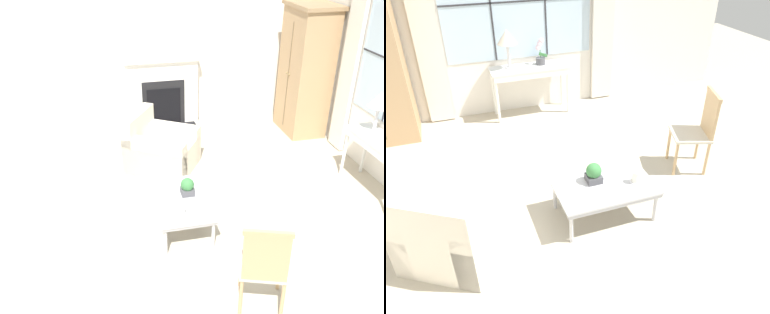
% 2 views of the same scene
% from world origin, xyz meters
% --- Properties ---
extents(ground_plane, '(14.00, 14.00, 0.00)m').
position_xyz_m(ground_plane, '(0.00, 0.00, 0.00)').
color(ground_plane, '#B2A893').
extents(wall_back_windowed, '(7.20, 0.14, 2.80)m').
position_xyz_m(wall_back_windowed, '(0.00, 3.02, 1.41)').
color(wall_back_windowed, silver).
rests_on(wall_back_windowed, ground_plane).
extents(console_table, '(1.22, 0.41, 0.79)m').
position_xyz_m(console_table, '(0.04, 2.74, 0.69)').
color(console_table, white).
rests_on(console_table, ground_plane).
extents(table_lamp, '(0.30, 0.30, 0.58)m').
position_xyz_m(table_lamp, '(-0.26, 2.77, 1.24)').
color(table_lamp, silver).
rests_on(table_lamp, console_table).
extents(potted_orchid, '(0.19, 0.15, 0.40)m').
position_xyz_m(potted_orchid, '(0.24, 2.78, 0.95)').
color(potted_orchid, '#4C4C51').
rests_on(potted_orchid, console_table).
extents(armchair_upholstered, '(1.19, 1.23, 0.84)m').
position_xyz_m(armchair_upholstered, '(-1.35, 0.01, 0.28)').
color(armchair_upholstered, beige).
rests_on(armchair_upholstered, ground_plane).
extents(side_chair_wooden, '(0.56, 0.56, 1.02)m').
position_xyz_m(side_chair_wooden, '(1.60, 0.48, 0.58)').
color(side_chair_wooden, beige).
rests_on(side_chair_wooden, ground_plane).
extents(coffee_table, '(1.02, 0.65, 0.39)m').
position_xyz_m(coffee_table, '(0.15, 0.02, 0.35)').
color(coffee_table, '#BCBCC1').
rests_on(coffee_table, ground_plane).
extents(potted_plant_small, '(0.16, 0.16, 0.22)m').
position_xyz_m(potted_plant_small, '(0.06, 0.11, 0.50)').
color(potted_plant_small, '#4C4C51').
rests_on(potted_plant_small, coffee_table).
extents(pillar_candle, '(0.12, 0.12, 0.14)m').
position_xyz_m(pillar_candle, '(0.47, -0.05, 0.45)').
color(pillar_candle, silver).
rests_on(pillar_candle, coffee_table).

